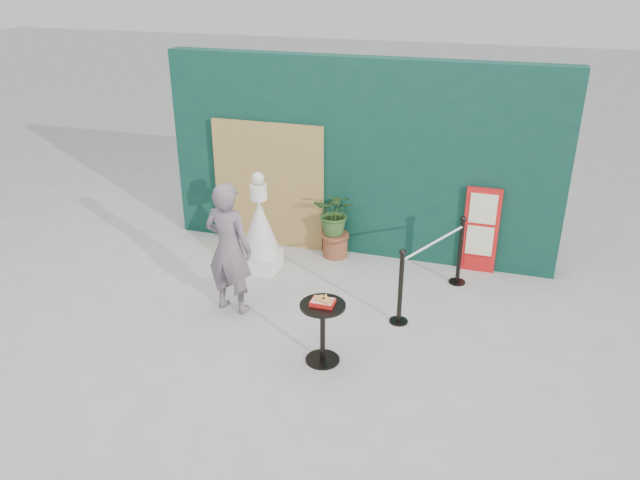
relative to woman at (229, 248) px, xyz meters
The scene contains 10 objects.
ground 1.65m from the woman, 37.23° to the right, with size 60.00×60.00×0.00m, color #ADAAA5.
back_wall 2.63m from the woman, 64.39° to the left, with size 6.00×0.30×3.00m, color #0A3026.
bamboo_fence 2.12m from the woman, 97.95° to the left, with size 1.80×0.08×2.00m, color tan.
woman is the anchor object (origin of this frame).
menu_board 3.68m from the woman, 35.09° to the left, with size 0.50×0.07×1.30m.
statue 1.20m from the woman, 93.31° to the left, with size 0.60×0.60×1.53m.
cafe_table 1.72m from the woman, 26.99° to the right, with size 0.52×0.52×0.75m.
food_basket 1.68m from the woman, 26.89° to the right, with size 0.26×0.19×0.11m.
planter 2.15m from the woman, 66.48° to the left, with size 0.63×0.55×1.08m.
stanchion_barrier 2.69m from the woman, 21.66° to the left, with size 0.84×1.54×1.03m.
Camera 1 is at (2.16, -5.66, 4.28)m, focal length 35.00 mm.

